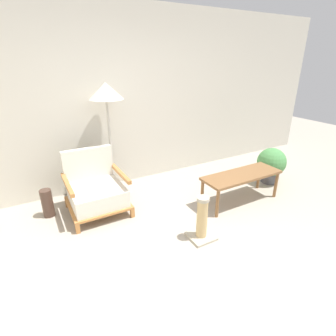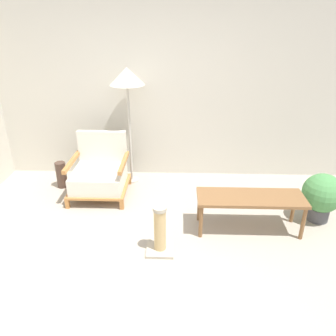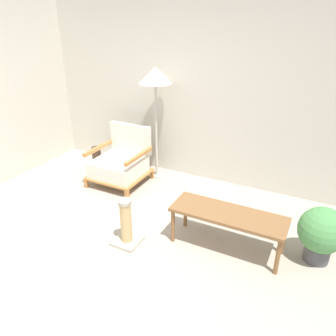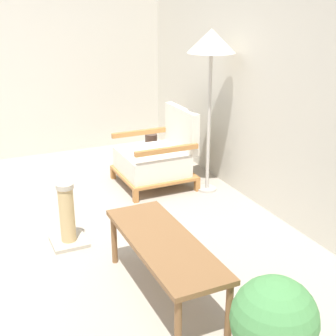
{
  "view_description": "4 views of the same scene",
  "coord_description": "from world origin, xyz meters",
  "px_view_note": "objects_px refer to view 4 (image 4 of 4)",
  "views": [
    {
      "loc": [
        -1.53,
        -1.53,
        1.95
      ],
      "look_at": [
        0.1,
        1.36,
        0.55
      ],
      "focal_mm": 28.0,
      "sensor_mm": 36.0,
      "label": 1
    },
    {
      "loc": [
        0.22,
        -2.29,
        2.26
      ],
      "look_at": [
        0.1,
        1.36,
        0.55
      ],
      "focal_mm": 35.0,
      "sensor_mm": 36.0,
      "label": 2
    },
    {
      "loc": [
        1.79,
        -1.93,
        2.28
      ],
      "look_at": [
        0.1,
        1.36,
        0.55
      ],
      "focal_mm": 35.0,
      "sensor_mm": 36.0,
      "label": 3
    },
    {
      "loc": [
        3.5,
        -0.22,
        1.95
      ],
      "look_at": [
        0.1,
        1.36,
        0.55
      ],
      "focal_mm": 50.0,
      "sensor_mm": 36.0,
      "label": 4
    }
  ],
  "objects_px": {
    "coffee_table": "(164,247)",
    "armchair": "(157,157)",
    "scratching_post": "(67,219)",
    "floor_lamp": "(211,47)",
    "potted_plant": "(274,324)",
    "vase": "(151,149)"
  },
  "relations": [
    {
      "from": "coffee_table",
      "to": "armchair",
      "type": "bearing_deg",
      "value": 157.8
    },
    {
      "from": "scratching_post",
      "to": "floor_lamp",
      "type": "bearing_deg",
      "value": 107.72
    },
    {
      "from": "coffee_table",
      "to": "potted_plant",
      "type": "bearing_deg",
      "value": 14.41
    },
    {
      "from": "floor_lamp",
      "to": "scratching_post",
      "type": "xyz_separation_m",
      "value": [
        0.51,
        -1.6,
        -1.25
      ]
    },
    {
      "from": "vase",
      "to": "potted_plant",
      "type": "height_order",
      "value": "potted_plant"
    },
    {
      "from": "coffee_table",
      "to": "scratching_post",
      "type": "bearing_deg",
      "value": -157.07
    },
    {
      "from": "coffee_table",
      "to": "potted_plant",
      "type": "relative_size",
      "value": 2.0
    },
    {
      "from": "coffee_table",
      "to": "vase",
      "type": "relative_size",
      "value": 3.13
    },
    {
      "from": "armchair",
      "to": "vase",
      "type": "distance_m",
      "value": 0.64
    },
    {
      "from": "armchair",
      "to": "potted_plant",
      "type": "bearing_deg",
      "value": -11.03
    },
    {
      "from": "scratching_post",
      "to": "potted_plant",
      "type": "bearing_deg",
      "value": 19.02
    },
    {
      "from": "floor_lamp",
      "to": "coffee_table",
      "type": "height_order",
      "value": "floor_lamp"
    },
    {
      "from": "potted_plant",
      "to": "floor_lamp",
      "type": "bearing_deg",
      "value": 158.34
    },
    {
      "from": "armchair",
      "to": "scratching_post",
      "type": "bearing_deg",
      "value": -53.25
    },
    {
      "from": "floor_lamp",
      "to": "scratching_post",
      "type": "distance_m",
      "value": 2.09
    },
    {
      "from": "vase",
      "to": "scratching_post",
      "type": "distance_m",
      "value": 2.02
    },
    {
      "from": "armchair",
      "to": "potted_plant",
      "type": "height_order",
      "value": "armchair"
    },
    {
      "from": "floor_lamp",
      "to": "coffee_table",
      "type": "xyz_separation_m",
      "value": [
        1.5,
        -1.18,
        -1.09
      ]
    },
    {
      "from": "armchair",
      "to": "scratching_post",
      "type": "xyz_separation_m",
      "value": [
        0.89,
        -1.19,
        -0.09
      ]
    },
    {
      "from": "floor_lamp",
      "to": "vase",
      "type": "relative_size",
      "value": 4.32
    },
    {
      "from": "vase",
      "to": "potted_plant",
      "type": "relative_size",
      "value": 0.64
    },
    {
      "from": "vase",
      "to": "potted_plant",
      "type": "xyz_separation_m",
      "value": [
        3.37,
        -0.72,
        0.15
      ]
    }
  ]
}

